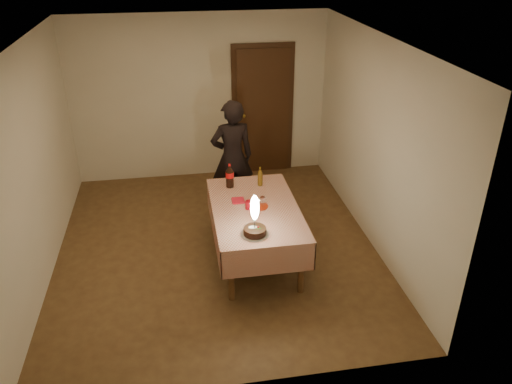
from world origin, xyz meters
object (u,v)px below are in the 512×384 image
at_px(birthday_cake, 255,224).
at_px(cola_bottle, 230,176).
at_px(clear_cup, 263,201).
at_px(red_cup, 249,205).
at_px(amber_bottle_right, 260,177).
at_px(photographer, 232,157).
at_px(red_plate, 259,206).
at_px(dining_table, 255,214).

xyz_separation_m(birthday_cake, cola_bottle, (-0.13, 1.17, 0.02)).
xyz_separation_m(birthday_cake, clear_cup, (0.21, 0.65, -0.09)).
bearing_deg(red_cup, birthday_cake, -92.21).
relative_size(red_cup, clear_cup, 1.11).
xyz_separation_m(birthday_cake, amber_bottle_right, (0.26, 1.15, -0.01)).
bearing_deg(photographer, red_cup, -88.69).
bearing_deg(red_cup, photographer, 91.31).
relative_size(red_plate, clear_cup, 2.44).
relative_size(dining_table, amber_bottle_right, 6.75).
bearing_deg(dining_table, red_cup, -170.60).
relative_size(birthday_cake, photographer, 0.29).
xyz_separation_m(red_cup, photographer, (-0.03, 1.29, 0.06)).
bearing_deg(red_plate, photographer, 97.13).
height_order(dining_table, clear_cup, clear_cup).
height_order(cola_bottle, amber_bottle_right, cola_bottle).
bearing_deg(dining_table, amber_bottle_right, 74.47).
distance_m(birthday_cake, cola_bottle, 1.18).
height_order(dining_table, red_cup, red_cup).
distance_m(dining_table, red_plate, 0.11).
bearing_deg(red_cup, dining_table, 9.40).
height_order(cola_bottle, photographer, photographer).
bearing_deg(cola_bottle, amber_bottle_right, -3.11).
distance_m(birthday_cake, photographer, 1.86).
height_order(birthday_cake, clear_cup, birthday_cake).
distance_m(clear_cup, photographer, 1.23).
bearing_deg(amber_bottle_right, birthday_cake, -102.78).
bearing_deg(dining_table, red_plate, 14.62).
relative_size(amber_bottle_right, photographer, 0.15).
bearing_deg(dining_table, birthday_cake, -100.05).
bearing_deg(birthday_cake, cola_bottle, 96.17).
relative_size(birthday_cake, red_plate, 2.16).
height_order(clear_cup, photographer, photographer).
bearing_deg(clear_cup, red_plate, -132.80).
height_order(red_plate, amber_bottle_right, amber_bottle_right).
distance_m(birthday_cake, red_plate, 0.63).
bearing_deg(photographer, clear_cup, -80.01).
xyz_separation_m(dining_table, red_cup, (-0.08, -0.01, 0.15)).
distance_m(dining_table, red_cup, 0.17).
distance_m(dining_table, clear_cup, 0.19).
distance_m(red_plate, photographer, 1.28).
bearing_deg(red_cup, cola_bottle, 103.84).
bearing_deg(photographer, amber_bottle_right, -69.25).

